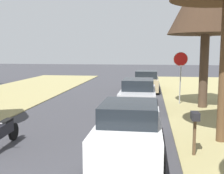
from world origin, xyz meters
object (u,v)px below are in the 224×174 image
Objects in this scene: curbside_mailbox at (195,121)px; parked_sedan_tan at (146,82)px; stop_sign_far at (181,66)px; parked_sedan_silver at (138,94)px; parked_motorcycle at (4,132)px; parked_sedan_white at (130,129)px.

parked_sedan_tan is at bearing 96.87° from curbside_mailbox.
stop_sign_far is at bearing 87.24° from curbside_mailbox.
parked_motorcycle is (-3.97, -6.93, -0.24)m from parked_sedan_silver.
parked_sedan_white reaches higher than parked_motorcycle.
parked_sedan_white is 2.14× the size of parked_motorcycle.
parked_motorcycle is at bearing -179.32° from parked_sedan_white.
stop_sign_far is 10.38m from parked_motorcycle.
stop_sign_far reaches higher than parked_sedan_tan.
stop_sign_far is 0.67× the size of parked_sedan_silver.
parked_sedan_white and parked_sedan_tan have the same top height.
parked_sedan_white reaches higher than curbside_mailbox.
parked_sedan_silver is at bearing 105.61° from curbside_mailbox.
parked_sedan_white is 1.91m from curbside_mailbox.
parked_sedan_silver reaches higher than curbside_mailbox.
parked_sedan_silver reaches higher than parked_motorcycle.
stop_sign_far is 0.67× the size of parked_sedan_white.
parked_sedan_tan reaches higher than parked_motorcycle.
parked_motorcycle is at bearing -107.81° from parked_sedan_tan.
parked_sedan_white is at bearing -91.16° from parked_sedan_tan.
parked_sedan_tan is 3.46× the size of curbside_mailbox.
parked_sedan_white is 4.03m from parked_motorcycle.
stop_sign_far reaches higher than parked_motorcycle.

